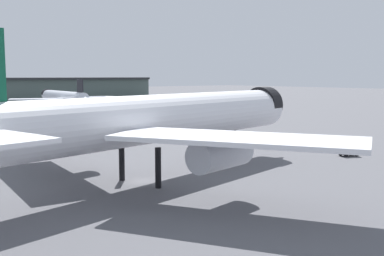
% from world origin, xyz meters
% --- Properties ---
extents(ground, '(900.00, 900.00, 0.00)m').
position_xyz_m(ground, '(0.00, 0.00, 0.00)').
color(ground, '#56565B').
extents(airliner_near_gate, '(66.38, 59.74, 18.77)m').
position_xyz_m(airliner_near_gate, '(1.40, -0.89, 8.27)').
color(airliner_near_gate, white).
rests_on(airliner_near_gate, ground).
extents(airliner_far_taxiway, '(44.64, 49.01, 12.82)m').
position_xyz_m(airliner_far_taxiway, '(46.25, 127.03, 5.64)').
color(airliner_far_taxiway, silver).
rests_on(airliner_far_taxiway, ground).
extents(baggage_tug_wing, '(3.56, 2.78, 1.85)m').
position_xyz_m(baggage_tug_wing, '(39.45, -6.88, 0.97)').
color(baggage_tug_wing, black).
rests_on(baggage_tug_wing, ground).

